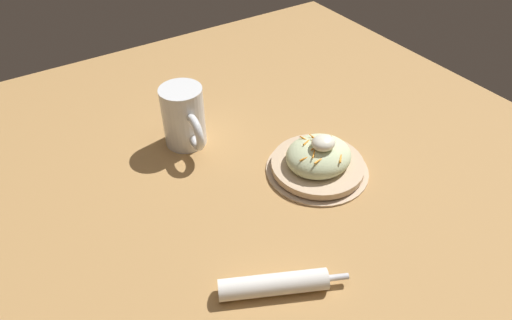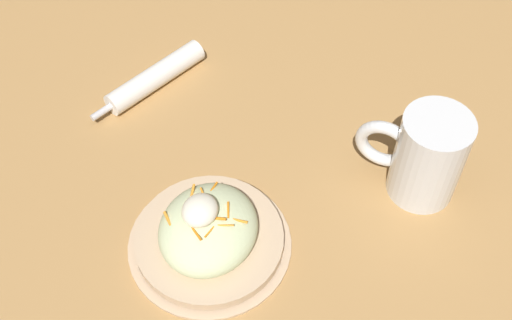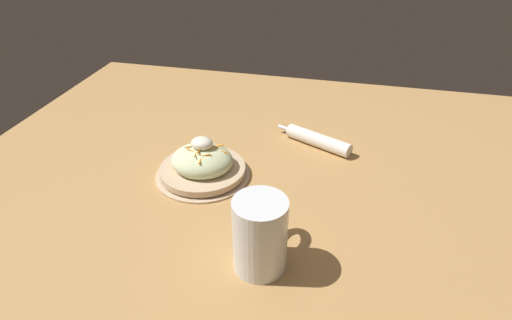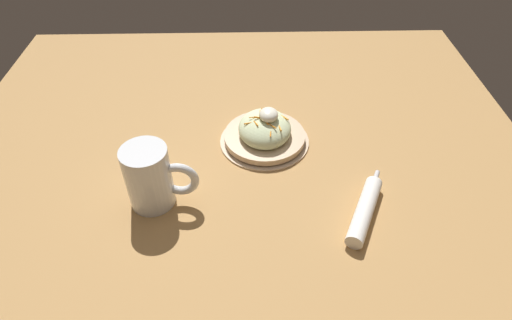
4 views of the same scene
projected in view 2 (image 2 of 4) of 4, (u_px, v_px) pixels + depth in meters
name	position (u px, v px, depth m)	size (l,w,h in m)	color
ground_plane	(278.00, 194.00, 0.97)	(1.43, 1.43, 0.00)	#B2844C
salad_plate	(209.00, 234.00, 0.89)	(0.22, 0.22, 0.10)	#D1B28E
beer_mug	(425.00, 159.00, 0.92)	(0.10, 0.15, 0.14)	white
napkin_roll	(155.00, 77.00, 1.08)	(0.21, 0.11, 0.04)	white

